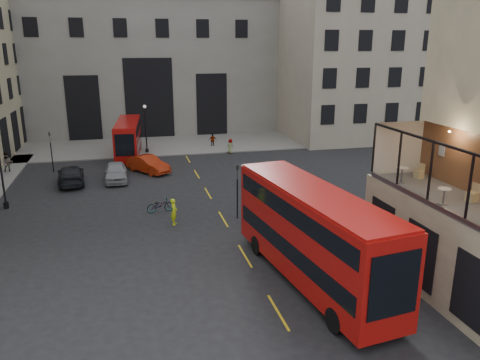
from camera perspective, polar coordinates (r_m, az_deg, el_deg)
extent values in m
plane|color=black|center=(22.47, 9.68, -14.98)|extent=(140.00, 140.00, 0.00)
cube|color=black|center=(23.83, 21.11, -8.58)|extent=(0.08, 9.20, 3.00)
cube|color=beige|center=(27.38, 18.73, 3.74)|extent=(3.00, 0.04, 2.90)
cube|color=black|center=(23.14, 25.59, 4.53)|extent=(3.00, 10.00, 0.04)
cube|color=slate|center=(22.90, 21.83, -2.41)|extent=(0.12, 10.00, 0.18)
cube|color=black|center=(22.23, 22.56, 4.33)|extent=(0.12, 10.00, 0.10)
cube|color=beige|center=(26.71, 23.38, 3.30)|extent=(0.04, 0.45, 0.55)
cylinder|color=#FFD899|center=(25.18, 24.17, 5.41)|extent=(0.12, 0.12, 0.05)
cube|color=#C5BA93|center=(24.60, 24.11, -7.51)|extent=(3.00, 11.00, 4.50)
cube|color=slate|center=(23.83, 24.74, -2.42)|extent=(3.00, 10.00, 0.10)
cube|color=gray|center=(65.64, -11.44, 13.63)|extent=(34.00, 10.00, 18.00)
cube|color=black|center=(60.91, -11.00, 9.70)|extent=(6.00, 0.12, 10.00)
cube|color=black|center=(61.15, -18.52, 8.25)|extent=(4.00, 0.12, 8.00)
cube|color=black|center=(61.95, -3.45, 9.13)|extent=(4.00, 0.12, 8.00)
cube|color=#A79C87|center=(64.02, 12.60, 14.40)|extent=(16.00, 18.00, 20.00)
cube|color=slate|center=(56.73, -11.46, 4.16)|extent=(40.00, 12.00, 0.12)
cylinder|color=black|center=(32.00, -0.33, -2.31)|extent=(0.10, 0.10, 2.80)
imported|color=black|center=(31.45, -0.33, 0.98)|extent=(0.16, 0.20, 1.00)
cylinder|color=black|center=(47.15, -21.94, 2.56)|extent=(0.10, 0.10, 2.80)
imported|color=black|center=(46.78, -22.18, 4.82)|extent=(0.16, 0.20, 1.00)
cylinder|color=black|center=(37.73, -27.04, 0.50)|extent=(0.14, 0.14, 5.00)
cylinder|color=black|center=(38.33, -26.62, -2.74)|extent=(0.36, 0.36, 0.50)
cylinder|color=black|center=(52.35, -11.39, 5.89)|extent=(0.14, 0.14, 5.00)
cylinder|color=black|center=(52.78, -11.26, 3.49)|extent=(0.36, 0.36, 0.50)
sphere|color=silver|center=(51.96, -11.56, 8.77)|extent=(0.36, 0.36, 0.36)
cube|color=#AC0E0B|center=(23.45, 8.81, -6.47)|extent=(4.33, 12.38, 4.30)
cube|color=black|center=(23.68, 8.74, -7.82)|extent=(4.28, 11.73, 0.88)
cube|color=black|center=(22.97, 8.95, -3.42)|extent=(4.28, 11.73, 0.88)
cube|color=#AC0E0B|center=(22.70, 9.04, -1.37)|extent=(4.19, 12.13, 0.13)
cylinder|color=black|center=(26.90, 2.11, -7.96)|extent=(0.45, 1.13, 1.10)
cylinder|color=black|center=(27.92, 6.89, -7.14)|extent=(0.45, 1.13, 1.10)
cylinder|color=black|center=(20.59, 11.51, -16.43)|extent=(0.45, 1.13, 1.10)
cylinder|color=black|center=(21.91, 17.25, -14.73)|extent=(0.45, 1.13, 1.10)
cube|color=#A70E0B|center=(51.05, -13.46, 5.03)|extent=(2.99, 9.87, 3.45)
cube|color=black|center=(51.15, -13.43, 4.50)|extent=(2.99, 9.35, 0.71)
cube|color=black|center=(50.87, -13.54, 6.20)|extent=(2.99, 9.35, 0.71)
cube|color=#A70E0B|center=(50.76, -13.59, 6.97)|extent=(2.88, 9.67, 0.11)
cylinder|color=black|center=(54.50, -14.17, 3.91)|extent=(0.32, 0.90, 0.88)
cylinder|color=black|center=(54.35, -12.10, 4.01)|extent=(0.32, 0.90, 0.88)
cylinder|color=black|center=(48.16, -14.77, 2.29)|extent=(0.32, 0.90, 0.88)
cylinder|color=black|center=(48.00, -12.43, 2.41)|extent=(0.32, 0.90, 0.88)
imported|color=#909398|center=(42.47, -14.91, 0.96)|extent=(1.99, 4.76, 1.61)
imported|color=#9A2109|center=(44.64, -11.15, 1.90)|extent=(4.10, 4.84, 1.57)
imported|color=black|center=(42.76, -19.93, 0.58)|extent=(2.66, 5.49, 1.54)
imported|color=gray|center=(33.97, -9.71, -3.04)|extent=(1.99, 0.95, 1.00)
imported|color=#D7F119|center=(31.34, -8.05, -3.85)|extent=(0.57, 0.73, 1.79)
imported|color=gray|center=(48.44, -26.49, 1.86)|extent=(1.06, 0.88, 1.98)
imported|color=gray|center=(52.70, -14.67, 3.95)|extent=(1.10, 1.31, 1.76)
imported|color=gray|center=(55.01, -3.35, 4.84)|extent=(0.93, 0.43, 1.55)
imported|color=gray|center=(51.63, -1.19, 4.14)|extent=(0.92, 0.90, 1.60)
cylinder|color=beige|center=(22.91, 23.69, -0.98)|extent=(0.59, 0.59, 0.04)
cylinder|color=slate|center=(23.01, 23.59, -1.82)|extent=(0.08, 0.08, 0.69)
cylinder|color=slate|center=(23.11, 23.49, -2.65)|extent=(0.43, 0.43, 0.03)
cylinder|color=beige|center=(25.68, 19.18, 1.40)|extent=(0.65, 0.65, 0.04)
cylinder|color=slate|center=(25.77, 19.10, 0.56)|extent=(0.09, 0.09, 0.76)
cylinder|color=slate|center=(25.87, 19.03, -0.26)|extent=(0.48, 0.48, 0.03)
cube|color=tan|center=(23.93, 26.41, -1.86)|extent=(0.49, 0.49, 0.45)
cube|color=tan|center=(23.96, 26.84, -0.82)|extent=(0.11, 0.42, 0.40)
cube|color=tan|center=(27.00, 20.96, 0.64)|extent=(0.47, 0.47, 0.42)
cube|color=tan|center=(27.03, 21.31, 1.50)|extent=(0.12, 0.39, 0.38)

